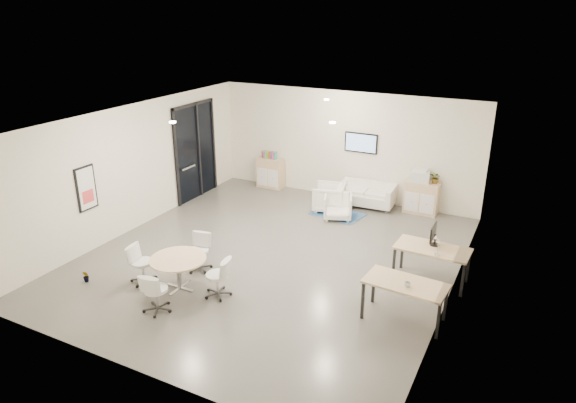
% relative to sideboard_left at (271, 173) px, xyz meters
% --- Properties ---
extents(room_shell, '(9.60, 10.60, 4.80)m').
position_rel_sideboard_left_xyz_m(room_shell, '(2.39, -4.26, 1.13)').
color(room_shell, '#54514C').
rests_on(room_shell, ground).
extents(glass_door, '(0.09, 1.90, 2.85)m').
position_rel_sideboard_left_xyz_m(glass_door, '(-1.56, -1.75, 1.03)').
color(glass_door, black).
rests_on(glass_door, room_shell).
extents(artwork, '(0.05, 0.54, 1.04)m').
position_rel_sideboard_left_xyz_m(artwork, '(-1.58, -5.86, 1.08)').
color(artwork, black).
rests_on(artwork, room_shell).
extents(wall_tv, '(0.98, 0.06, 0.58)m').
position_rel_sideboard_left_xyz_m(wall_tv, '(2.89, 0.21, 1.28)').
color(wall_tv, black).
rests_on(wall_tv, room_shell).
extents(ceiling_spots, '(3.14, 4.14, 0.03)m').
position_rel_sideboard_left_xyz_m(ceiling_spots, '(2.19, -3.42, 2.71)').
color(ceiling_spots, '#FFEAC6').
rests_on(ceiling_spots, room_shell).
extents(sideboard_left, '(0.84, 0.43, 0.94)m').
position_rel_sideboard_left_xyz_m(sideboard_left, '(0.00, 0.00, 0.00)').
color(sideboard_left, tan).
rests_on(sideboard_left, room_shell).
extents(sideboard_right, '(0.92, 0.45, 0.92)m').
position_rel_sideboard_left_xyz_m(sideboard_right, '(4.80, -0.01, -0.01)').
color(sideboard_right, tan).
rests_on(sideboard_right, room_shell).
extents(books, '(0.48, 0.14, 0.22)m').
position_rel_sideboard_left_xyz_m(books, '(-0.04, 0.00, 0.58)').
color(books, red).
rests_on(books, sideboard_left).
extents(printer, '(0.58, 0.51, 0.37)m').
position_rel_sideboard_left_xyz_m(printer, '(4.71, -0.00, 0.62)').
color(printer, white).
rests_on(printer, sideboard_right).
extents(loveseat, '(1.61, 0.86, 0.59)m').
position_rel_sideboard_left_xyz_m(loveseat, '(3.28, -0.15, -0.15)').
color(loveseat, white).
rests_on(loveseat, room_shell).
extents(blue_rug, '(1.52, 1.14, 0.01)m').
position_rel_sideboard_left_xyz_m(blue_rug, '(2.77, -1.16, -0.46)').
color(blue_rug, '#315896').
rests_on(blue_rug, room_shell).
extents(armchair_left, '(0.94, 0.98, 0.85)m').
position_rel_sideboard_left_xyz_m(armchair_left, '(2.44, -1.01, -0.04)').
color(armchair_left, white).
rests_on(armchair_left, room_shell).
extents(armchair_right, '(0.93, 0.91, 0.76)m').
position_rel_sideboard_left_xyz_m(armchair_right, '(2.88, -1.43, -0.09)').
color(armchair_right, white).
rests_on(armchair_right, room_shell).
extents(desk_rear, '(1.53, 0.81, 0.78)m').
position_rel_sideboard_left_xyz_m(desk_rear, '(5.90, -3.75, 0.24)').
color(desk_rear, tan).
rests_on(desk_rear, room_shell).
extents(desk_front, '(1.53, 0.85, 0.77)m').
position_rel_sideboard_left_xyz_m(desk_front, '(5.78, -5.39, 0.23)').
color(desk_front, tan).
rests_on(desk_front, room_shell).
extents(monitor, '(0.20, 0.50, 0.44)m').
position_rel_sideboard_left_xyz_m(monitor, '(5.86, -3.60, 0.55)').
color(monitor, black).
rests_on(monitor, desk_rear).
extents(round_table, '(1.14, 1.14, 0.70)m').
position_rel_sideboard_left_xyz_m(round_table, '(1.39, -6.39, 0.14)').
color(round_table, tan).
rests_on(round_table, room_shell).
extents(meeting_chairs, '(2.36, 2.36, 0.82)m').
position_rel_sideboard_left_xyz_m(meeting_chairs, '(1.39, -6.39, -0.06)').
color(meeting_chairs, white).
rests_on(meeting_chairs, room_shell).
extents(plant_cabinet, '(0.41, 0.42, 0.26)m').
position_rel_sideboard_left_xyz_m(plant_cabinet, '(5.14, 0.01, 0.58)').
color(plant_cabinet, '#3F7F3F').
rests_on(plant_cabinet, sideboard_right).
extents(plant_floor, '(0.23, 0.30, 0.12)m').
position_rel_sideboard_left_xyz_m(plant_floor, '(-0.54, -7.08, -0.41)').
color(plant_floor, '#3F7F3F').
rests_on(plant_floor, room_shell).
extents(cup, '(0.12, 0.10, 0.11)m').
position_rel_sideboard_left_xyz_m(cup, '(5.84, -5.51, 0.36)').
color(cup, white).
rests_on(cup, desk_front).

